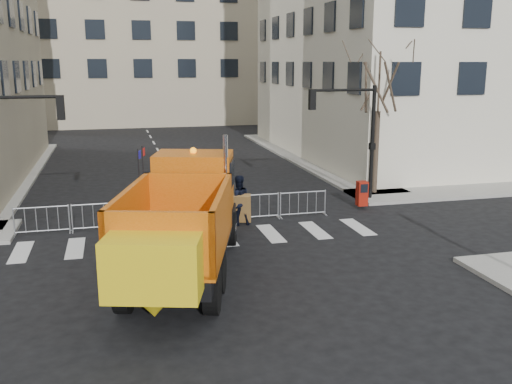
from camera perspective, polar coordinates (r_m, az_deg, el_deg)
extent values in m
plane|color=black|center=(16.38, -1.81, -10.28)|extent=(120.00, 120.00, 0.00)
cube|color=gray|center=(24.28, -6.12, -2.38)|extent=(64.00, 5.00, 0.15)
cube|color=#B8AC8C|center=(67.02, -11.93, 17.40)|extent=(30.00, 18.00, 24.00)
cylinder|color=black|center=(27.15, 11.54, 4.71)|extent=(0.18, 0.18, 5.40)
cube|color=black|center=(17.75, -7.09, -4.92)|extent=(4.67, 8.32, 0.50)
cylinder|color=black|center=(20.77, -8.95, -3.59)|extent=(0.71, 1.27, 1.21)
cylinder|color=black|center=(20.45, -2.57, -3.70)|extent=(0.71, 1.27, 1.21)
cylinder|color=black|center=(16.80, -11.76, -7.73)|extent=(0.71, 1.27, 1.21)
cylinder|color=black|center=(16.40, -3.82, -7.99)|extent=(0.71, 1.27, 1.21)
cylinder|color=black|center=(15.51, -13.03, -9.57)|extent=(0.71, 1.27, 1.21)
cylinder|color=black|center=(15.08, -4.39, -9.93)|extent=(0.71, 1.27, 1.21)
cube|color=#C4580A|center=(20.91, -5.61, 0.05)|extent=(2.72, 2.34, 1.10)
cube|color=#C4580A|center=(19.38, -6.22, 1.01)|extent=(2.93, 2.40, 1.98)
cylinder|color=silver|center=(18.36, -3.05, 1.63)|extent=(0.15, 0.15, 2.64)
cube|color=#C4580A|center=(15.96, -8.08, -2.65)|extent=(4.01, 5.42, 1.82)
cube|color=yellow|center=(13.29, -10.31, -7.46)|extent=(2.42, 1.68, 1.43)
cube|color=brown|center=(22.97, -4.92, -1.59)|extent=(3.56, 1.60, 1.24)
imported|color=black|center=(22.67, -5.04, -1.26)|extent=(0.78, 0.64, 1.83)
imported|color=black|center=(22.88, -1.79, -0.83)|extent=(1.03, 0.82, 2.03)
imported|color=black|center=(22.58, -6.93, -1.48)|extent=(0.94, 1.08, 1.75)
cube|color=#97180B|center=(25.89, 10.55, -0.14)|extent=(0.46, 0.41, 1.10)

